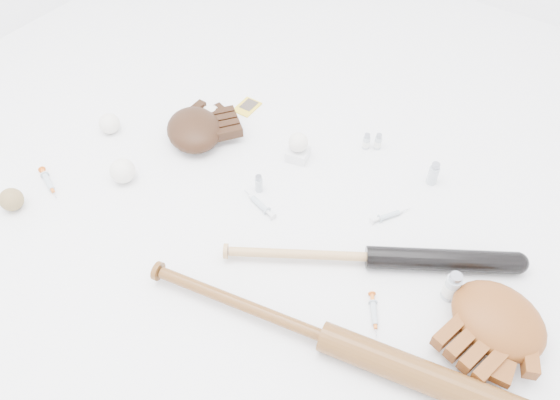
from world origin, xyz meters
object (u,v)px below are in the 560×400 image
Objects in this scene: bat_wood at (326,337)px; bat_dark at (369,257)px; pedestal at (298,154)px; glove_dark at (194,129)px.

bat_dark is at bearing 85.09° from bat_wood.
bat_wood is (0.03, -0.27, 0.01)m from bat_dark.
pedestal is at bearing 116.83° from bat_dark.
glove_dark is at bearing 139.17° from bat_dark.
bat_dark is 12.41× the size of pedestal.
bat_wood is 0.66m from pedestal.
bat_dark reaches higher than pedestal.
bat_wood is 15.01× the size of pedestal.
glove_dark reaches higher than bat_wood.
glove_dark is at bearing -159.66° from pedestal.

